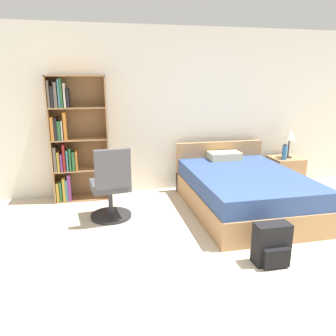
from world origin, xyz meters
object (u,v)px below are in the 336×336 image
at_px(nightstand, 285,172).
at_px(bookshelf, 72,141).
at_px(backpack_black, 272,245).
at_px(table_lamp, 290,136).
at_px(water_bottle, 285,152).
at_px(bed, 242,190).
at_px(office_chair, 111,188).

bearing_deg(nightstand, bookshelf, 177.74).
bearing_deg(backpack_black, table_lamp, 55.67).
relative_size(nightstand, water_bottle, 2.02).
distance_m(bookshelf, bed, 2.61).
bearing_deg(bookshelf, backpack_black, -48.92).
xyz_separation_m(office_chair, backpack_black, (1.52, -1.43, -0.24)).
relative_size(water_bottle, backpack_black, 0.60).
xyz_separation_m(bookshelf, backpack_black, (2.03, -2.33, -0.72)).
bearing_deg(office_chair, nightstand, 14.39).
height_order(bookshelf, nightstand, bookshelf).
bearing_deg(nightstand, office_chair, -165.61).
height_order(bookshelf, office_chair, bookshelf).
distance_m(bookshelf, water_bottle, 3.41).
distance_m(table_lamp, water_bottle, 0.30).
bearing_deg(backpack_black, office_chair, 136.72).
bearing_deg(bed, water_bottle, 33.06).
relative_size(table_lamp, backpack_black, 1.11).
distance_m(table_lamp, backpack_black, 2.74).
relative_size(bed, office_chair, 2.09).
height_order(bookshelf, table_lamp, bookshelf).
height_order(nightstand, table_lamp, table_lamp).
xyz_separation_m(bed, nightstand, (1.15, 0.79, -0.03)).
distance_m(bed, backpack_black, 1.44).
distance_m(bookshelf, office_chair, 1.15).
distance_m(nightstand, table_lamp, 0.63).
xyz_separation_m(bed, office_chair, (-1.84, 0.02, 0.16)).
bearing_deg(nightstand, table_lamp, -11.93).
xyz_separation_m(office_chair, nightstand, (2.99, 0.77, -0.19)).
distance_m(bed, water_bottle, 1.29).
distance_m(bed, office_chair, 1.84).
distance_m(office_chair, table_lamp, 3.14).
relative_size(bookshelf, nightstand, 3.58).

